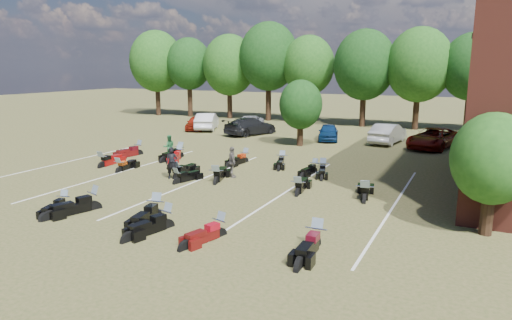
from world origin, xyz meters
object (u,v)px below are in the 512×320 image
Objects in this scene: motorcycle_3 at (156,218)px; person_black at (172,163)px; car_4 at (328,132)px; person_green at (169,147)px; car_0 at (196,123)px; motorcycle_7 at (102,167)px; person_grey at (232,162)px; motorcycle_14 at (139,155)px.

person_black is at bearing 108.99° from motorcycle_3.
car_4 is 2.46× the size of person_green.
car_4 is at bearing -23.34° from car_0.
motorcycle_3 is at bearing -78.24° from person_black.
motorcycle_3 is (3.23, -5.46, -0.86)m from person_black.
car_4 is 21.67m from motorcycle_3.
person_green reaches higher than car_4.
person_black is at bearing 83.46° from person_green.
car_4 is 2.22× the size of person_black.
motorcycle_7 is at bearing 155.88° from person_black.
person_green is 6.70m from person_grey.
motorcycle_14 is at bearing 121.51° from motorcycle_3.
person_black is 0.70× the size of motorcycle_3.
person_green is 11.91m from motorcycle_3.
car_0 is at bearing 108.21° from motorcycle_3.
person_grey is at bearing -109.20° from car_4.
motorcycle_14 reaches higher than motorcycle_3.
motorcycle_7 is (-8.15, -1.19, -0.84)m from person_grey.
motorcycle_3 is 1.01× the size of motorcycle_7.
motorcycle_14 is at bearing 30.14° from person_grey.
car_0 is 1.58× the size of motorcycle_3.
motorcycle_3 is at bearing -37.53° from motorcycle_14.
person_black is (9.42, -16.62, 0.20)m from car_0.
person_black is at bearing -27.10° from motorcycle_14.
person_black is at bearing -118.23° from car_4.
motorcycle_14 is at bearing -47.89° from person_green.
car_0 is 12.99m from car_4.
person_black is 1.11× the size of person_green.
person_black is 5.54m from motorcycle_7.
motorcycle_14 is (-9.35, 9.98, 0.00)m from motorcycle_3.
person_black reaches higher than person_grey.
person_black reaches higher than motorcycle_14.
car_4 is 1.57× the size of motorcycle_7.
person_black reaches higher than motorcycle_3.
person_green is at bearing -136.47° from car_4.
person_grey is 0.68× the size of motorcycle_14.
person_grey is 7.23m from motorcycle_3.
person_green is 0.92× the size of person_grey.
car_4 is 15.17m from motorcycle_14.
person_black reaches higher than car_4.
person_green is at bearing 109.38° from person_black.
motorcycle_7 is (-5.45, 0.50, -0.86)m from person_black.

